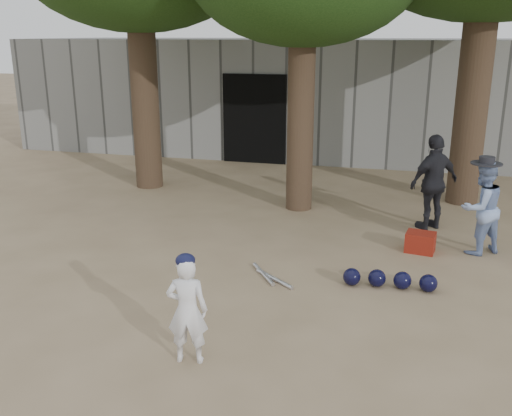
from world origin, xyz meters
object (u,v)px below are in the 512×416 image
(boy_player, at_px, (187,310))
(spectator_blue, at_px, (481,208))
(red_bag, at_px, (420,242))
(spectator_dark, at_px, (434,182))

(boy_player, height_order, spectator_blue, spectator_blue)
(boy_player, height_order, red_bag, boy_player)
(spectator_dark, height_order, red_bag, spectator_dark)
(spectator_blue, xyz_separation_m, spectator_dark, (-0.64, 0.99, 0.10))
(spectator_blue, relative_size, red_bag, 3.32)
(spectator_blue, distance_m, spectator_dark, 1.18)
(boy_player, xyz_separation_m, spectator_blue, (3.11, 3.85, 0.14))
(spectator_dark, relative_size, red_bag, 3.79)
(red_bag, bearing_deg, boy_player, -121.94)
(spectator_dark, bearing_deg, red_bag, 41.35)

